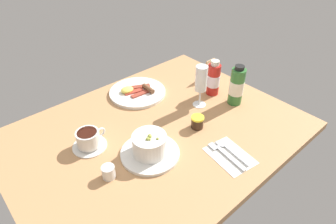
% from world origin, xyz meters
% --- Properties ---
extents(ground_plane, '(1.10, 0.84, 0.03)m').
position_xyz_m(ground_plane, '(0.00, 0.00, -0.01)').
color(ground_plane, '#B27F51').
extents(porridge_bowl, '(0.21, 0.21, 0.09)m').
position_xyz_m(porridge_bowl, '(-0.10, -0.09, 0.04)').
color(porridge_bowl, silver).
rests_on(porridge_bowl, ground_plane).
extents(cutlery_setting, '(0.14, 0.18, 0.01)m').
position_xyz_m(cutlery_setting, '(0.11, -0.27, 0.00)').
color(cutlery_setting, silver).
rests_on(cutlery_setting, ground_plane).
extents(coffee_cup, '(0.13, 0.12, 0.07)m').
position_xyz_m(coffee_cup, '(-0.24, 0.09, 0.03)').
color(coffee_cup, silver).
rests_on(coffee_cup, ground_plane).
extents(creamer_jug, '(0.05, 0.05, 0.05)m').
position_xyz_m(creamer_jug, '(-0.26, -0.08, 0.02)').
color(creamer_jug, silver).
rests_on(creamer_jug, ground_plane).
extents(wine_glass, '(0.06, 0.06, 0.19)m').
position_xyz_m(wine_glass, '(0.25, 0.01, 0.12)').
color(wine_glass, white).
rests_on(wine_glass, ground_plane).
extents(jam_jar, '(0.05, 0.05, 0.05)m').
position_xyz_m(jam_jar, '(0.13, -0.09, 0.03)').
color(jam_jar, '#352115').
rests_on(jam_jar, ground_plane).
extents(sauce_bottle_green, '(0.06, 0.06, 0.18)m').
position_xyz_m(sauce_bottle_green, '(0.38, -0.08, 0.08)').
color(sauce_bottle_green, '#337233').
rests_on(sauce_bottle_green, ground_plane).
extents(sauce_bottle_red, '(0.06, 0.06, 0.17)m').
position_xyz_m(sauce_bottle_red, '(0.36, 0.04, 0.07)').
color(sauce_bottle_red, '#B21E19').
rests_on(sauce_bottle_red, ground_plane).
extents(breakfast_plate, '(0.26, 0.26, 0.04)m').
position_xyz_m(breakfast_plate, '(0.10, 0.26, 0.01)').
color(breakfast_plate, silver).
rests_on(breakfast_plate, ground_plane).
extents(menu_card, '(0.06, 0.06, 0.10)m').
position_xyz_m(menu_card, '(0.46, 0.14, 0.05)').
color(menu_card, tan).
rests_on(menu_card, ground_plane).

